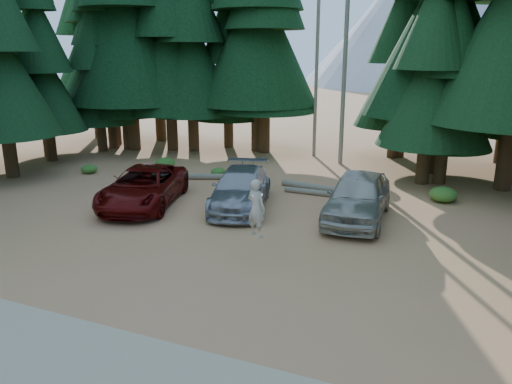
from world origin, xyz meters
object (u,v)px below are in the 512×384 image
log_left (205,177)px  frisbee_player (256,208)px  red_pickup (143,187)px  silver_minivan_right (358,197)px  log_right (327,189)px  log_mid (317,193)px  silver_minivan_center (241,189)px

log_left → frisbee_player: bearing=-73.0°
red_pickup → log_left: size_ratio=1.36×
red_pickup → log_left: bearing=70.4°
red_pickup → silver_minivan_right: silver_minivan_right is taller
red_pickup → log_left: (0.29, 4.73, -0.64)m
frisbee_player → silver_minivan_right: bearing=-96.0°
silver_minivan_right → frisbee_player: frisbee_player is taller
log_right → silver_minivan_right: bearing=-49.9°
frisbee_player → log_right: frisbee_player is taller
log_left → log_mid: bearing=-26.6°
silver_minivan_center → log_mid: silver_minivan_center is taller
red_pickup → log_mid: 7.55m
log_left → log_right: log_left is taller
silver_minivan_right → frisbee_player: size_ratio=2.86×
frisbee_player → log_left: 9.84m
red_pickup → silver_minivan_center: size_ratio=1.05×
log_mid → silver_minivan_center: bearing=-129.5°
red_pickup → silver_minivan_center: bearing=3.1°
silver_minivan_center → log_right: (2.67, 3.53, -0.63)m
log_left → red_pickup: bearing=-114.7°
frisbee_player → log_mid: (-0.05, 7.09, -1.39)m
log_left → log_mid: (5.97, -0.57, -0.02)m
silver_minivan_center → log_left: size_ratio=1.29×
silver_minivan_center → silver_minivan_right: (4.73, 0.29, 0.12)m
log_left → log_right: bearing=-19.9°
frisbee_player → log_mid: frisbee_player is taller
log_right → frisbee_player: bearing=-83.6°
silver_minivan_right → log_right: bearing=119.0°
red_pickup → silver_minivan_center: red_pickup is taller
red_pickup → silver_minivan_right: 8.71m
log_left → log_mid: 6.00m
silver_minivan_right → frisbee_player: 5.12m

